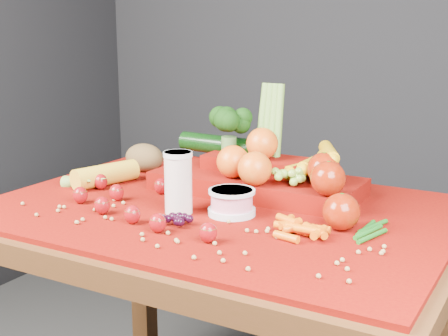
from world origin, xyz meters
The scene contains 12 objects.
table centered at (0.00, 0.00, 0.66)m, with size 1.10×0.80×0.75m.
red_cloth centered at (0.00, 0.00, 0.76)m, with size 1.05×0.75×0.01m, color #6F0E03.
milk_glass centered at (-0.06, -0.09, 0.84)m, with size 0.07×0.07×0.14m.
yogurt_bowl centered at (0.05, -0.04, 0.79)m, with size 0.11×0.11×0.06m.
strawberry_scatter centered at (-0.16, -0.13, 0.79)m, with size 0.48×0.28×0.04m.
dark_grape_cluster centered at (-0.01, -0.17, 0.78)m, with size 0.06×0.05×0.03m, color black, non-canonical shape.
soybean_scatter centered at (0.00, -0.20, 0.77)m, with size 0.84×0.24×0.01m, color #AD8A4A, non-canonical shape.
corn_ear centered at (-0.37, -0.01, 0.78)m, with size 0.23×0.26×0.06m.
potato centered at (-0.36, 0.19, 0.80)m, with size 0.12×0.09×0.08m, color brown.
baby_carrot_pile centered at (0.25, -0.11, 0.78)m, with size 0.17×0.17×0.03m, color #D95807, non-canonical shape.
green_bean_pile centered at (0.37, -0.01, 0.77)m, with size 0.14×0.12×0.01m, color #176316, non-canonical shape.
produce_mound centered at (0.04, 0.15, 0.82)m, with size 0.60×0.36×0.27m.
Camera 1 is at (0.69, -1.21, 1.19)m, focal length 50.00 mm.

